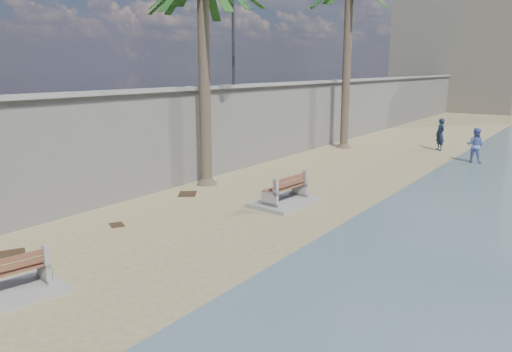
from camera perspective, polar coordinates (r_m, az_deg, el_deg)
The scene contains 12 objects.
ground_plane at distance 10.00m, azimuth -21.70°, elevation -14.24°, with size 140.00×140.00×0.00m, color #9B8A5F.
seawall at distance 28.01m, azimuth 7.35°, elevation 6.95°, with size 0.45×70.00×3.50m, color gray.
wall_cap at distance 27.90m, azimuth 7.45°, elevation 10.63°, with size 0.80×70.00×0.12m, color gray.
end_building at distance 57.63m, azimuth 25.89°, elevation 13.79°, with size 18.00×12.00×14.00m, color #B7AA93.
bench_near at distance 10.86m, azimuth -26.70°, elevation -10.46°, with size 1.74×2.23×0.83m.
bench_far at distance 16.05m, azimuth 3.37°, elevation -1.83°, with size 1.69×2.33×0.93m.
streetlight at distance 21.18m, azimuth -2.64°, elevation 18.60°, with size 0.28×0.28×5.12m.
person_a at distance 28.19m, azimuth 20.32°, elevation 4.73°, with size 0.70×0.47×1.94m, color #121E34.
person_b at distance 25.10m, azimuth 23.78°, elevation 3.42°, with size 0.86×0.67×1.79m, color #5367AD.
debris_b at distance 13.19m, azimuth -26.04°, elevation -8.05°, with size 0.69×0.55×0.03m, color #382616.
debris_c at distance 17.53m, azimuth -7.83°, elevation -2.03°, with size 0.73×0.59×0.03m, color #382616.
debris_d at distance 14.54m, azimuth -15.61°, elevation -5.40°, with size 0.44×0.35×0.03m, color #382616.
Camera 1 is at (7.66, -4.75, 4.33)m, focal length 35.00 mm.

